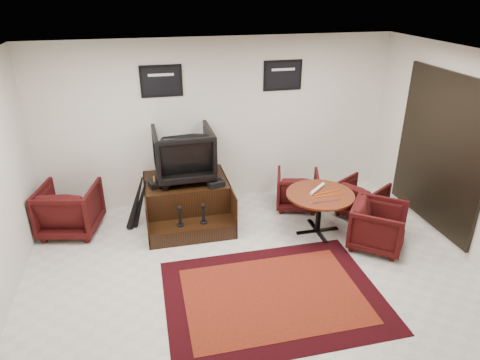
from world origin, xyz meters
name	(u,v)px	position (x,y,z in m)	size (l,w,h in m)	color
ground	(255,281)	(0.00, 0.00, 0.00)	(6.00, 6.00, 0.00)	beige
room_shell	(288,148)	(0.41, 0.12, 1.79)	(6.02, 5.02, 2.81)	silver
area_rug	(273,295)	(0.14, -0.32, 0.01)	(2.67, 2.00, 0.01)	black
shine_podium	(187,202)	(-0.66, 1.82, 0.31)	(1.33, 1.36, 0.68)	black
shine_chair	(183,151)	(-0.66, 1.96, 1.15)	(0.90, 0.85, 0.93)	black
shoes_pair	(156,184)	(-1.13, 1.75, 0.73)	(0.26, 0.28, 0.09)	black
polish_kit	(216,184)	(-0.23, 1.55, 0.72)	(0.25, 0.17, 0.09)	black
umbrella_black	(136,202)	(-1.47, 1.73, 0.45)	(0.34, 0.13, 0.91)	black
umbrella_hooked	(140,203)	(-1.41, 1.77, 0.41)	(0.31, 0.11, 0.82)	black
armchair_side	(69,207)	(-2.47, 1.87, 0.43)	(0.83, 0.78, 0.86)	black
meeting_table	(320,198)	(1.26, 0.97, 0.58)	(1.02, 1.02, 0.67)	#401609
table_chair_back	(297,188)	(1.23, 1.83, 0.36)	(0.69, 0.65, 0.71)	black
table_chair_window	(362,197)	(2.16, 1.30, 0.34)	(0.66, 0.62, 0.68)	black
table_chair_corner	(378,224)	(1.94, 0.39, 0.38)	(0.73, 0.69, 0.76)	black
paper_roll	(317,189)	(1.26, 1.09, 0.69)	(0.05, 0.05, 0.42)	silver
table_clutter	(327,196)	(1.33, 0.87, 0.67)	(0.57, 0.35, 0.01)	#D44E0B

